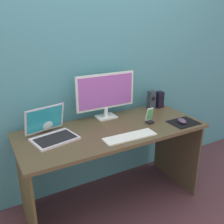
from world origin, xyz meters
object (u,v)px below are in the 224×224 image
at_px(mouse, 182,121).
at_px(fishbowl, 44,122).
at_px(laptop, 51,132).
at_px(speaker_right, 159,99).
at_px(keyboard_external, 130,137).
at_px(speaker_near_monitor, 151,100).
at_px(phone_in_dock, 150,118).
at_px(monitor, 106,94).

bearing_deg(mouse, fishbowl, 169.02).
distance_m(laptop, mouse, 1.10).
bearing_deg(speaker_right, keyboard_external, -145.13).
bearing_deg(laptop, speaker_near_monitor, 8.78).
height_order(mouse, phone_in_dock, phone_in_dock).
xyz_separation_m(mouse, phone_in_dock, (-0.24, 0.14, 0.03)).
xyz_separation_m(speaker_right, speaker_near_monitor, (-0.10, 0.00, 0.01)).
height_order(monitor, keyboard_external, monitor).
bearing_deg(keyboard_external, fishbowl, 141.95).
relative_size(speaker_near_monitor, keyboard_external, 0.43).
distance_m(monitor, speaker_near_monitor, 0.52).
height_order(laptop, fishbowl, laptop).
distance_m(monitor, keyboard_external, 0.51).
relative_size(keyboard_external, phone_in_dock, 3.07).
distance_m(monitor, mouse, 0.71).
distance_m(monitor, fishbowl, 0.59).
height_order(laptop, keyboard_external, laptop).
height_order(monitor, mouse, monitor).
height_order(monitor, laptop, monitor).
bearing_deg(fishbowl, speaker_near_monitor, -0.14).
bearing_deg(monitor, speaker_near_monitor, -0.96).
bearing_deg(mouse, speaker_right, 88.54).
xyz_separation_m(laptop, mouse, (1.07, -0.27, -0.03)).
xyz_separation_m(monitor, phone_in_dock, (0.27, -0.30, -0.18)).
relative_size(monitor, mouse, 5.64).
bearing_deg(laptop, keyboard_external, -27.97).
distance_m(speaker_near_monitor, keyboard_external, 0.70).
relative_size(speaker_right, keyboard_external, 0.38).
bearing_deg(phone_in_dock, monitor, 131.88).
bearing_deg(phone_in_dock, keyboard_external, -152.84).
xyz_separation_m(monitor, laptop, (-0.56, -0.17, -0.18)).
height_order(speaker_right, fishbowl, speaker_right).
bearing_deg(mouse, laptop, 176.93).
distance_m(fishbowl, keyboard_external, 0.70).
bearing_deg(speaker_right, mouse, -102.33).
xyz_separation_m(monitor, speaker_right, (0.61, -0.01, -0.15)).
bearing_deg(monitor, mouse, -40.52).
xyz_separation_m(speaker_near_monitor, fishbowl, (-1.07, 0.00, -0.02)).
bearing_deg(speaker_right, speaker_near_monitor, 179.97).
bearing_deg(fishbowl, mouse, -21.85).
xyz_separation_m(speaker_right, fishbowl, (-1.17, 0.00, -0.01)).
bearing_deg(speaker_near_monitor, phone_in_dock, -129.14).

